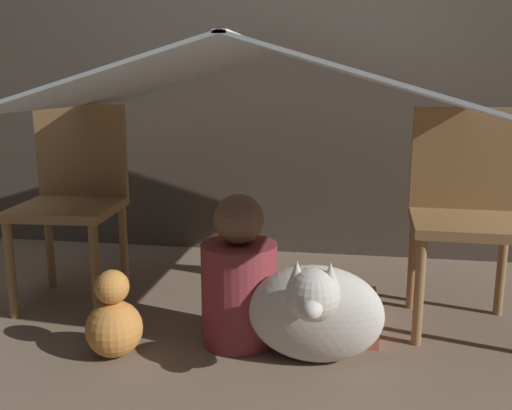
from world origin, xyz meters
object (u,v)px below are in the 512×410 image
at_px(chair_right, 465,207).
at_px(chair_left, 73,194).
at_px(person_front, 239,281).
at_px(dog, 315,311).

bearing_deg(chair_right, chair_left, -177.95).
distance_m(chair_left, person_front, 0.87).
distance_m(person_front, dog, 0.31).
xyz_separation_m(chair_left, chair_right, (1.59, 0.00, 0.00)).
height_order(chair_left, chair_right, same).
relative_size(chair_right, dog, 1.83).
height_order(person_front, dog, person_front).
bearing_deg(chair_left, person_front, -26.03).
height_order(chair_right, dog, chair_right).
distance_m(chair_left, dog, 1.18).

